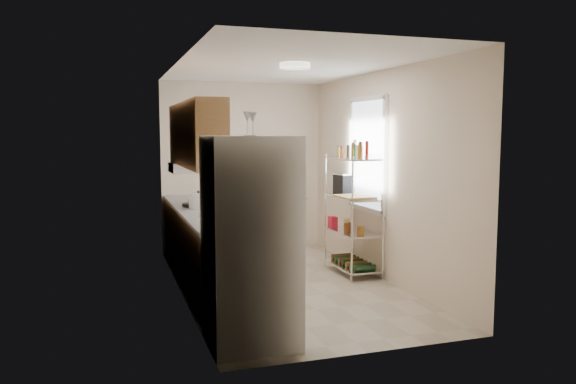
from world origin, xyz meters
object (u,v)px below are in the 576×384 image
at_px(refrigerator, 250,241).
at_px(frying_pan_large, 192,205).
at_px(espresso_machine, 343,184).
at_px(cutting_board, 354,197).
at_px(rice_cooker, 198,201).

distance_m(refrigerator, frying_pan_large, 2.47).
relative_size(refrigerator, espresso_machine, 6.58).
bearing_deg(espresso_machine, cutting_board, -108.69).
bearing_deg(rice_cooker, refrigerator, -87.80).
distance_m(cutting_board, espresso_machine, 0.55).
height_order(rice_cooker, frying_pan_large, rice_cooker).
bearing_deg(frying_pan_large, cutting_board, -30.41).
bearing_deg(frying_pan_large, refrigerator, -97.45).
distance_m(rice_cooker, cutting_board, 1.94).
relative_size(cutting_board, espresso_machine, 1.78).
relative_size(frying_pan_large, espresso_machine, 0.88).
relative_size(frying_pan_large, cutting_board, 0.49).
relative_size(rice_cooker, cutting_board, 0.48).
bearing_deg(rice_cooker, cutting_board, -14.04).
height_order(frying_pan_large, cutting_board, cutting_board).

